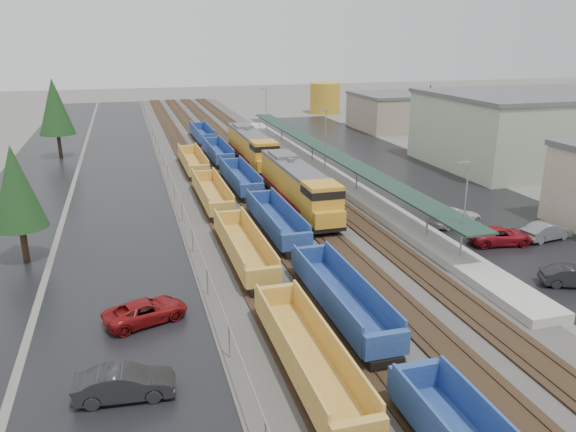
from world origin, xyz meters
name	(u,v)px	position (x,y,z in m)	size (l,w,h in m)	color
ballast_strip	(234,162)	(0.00, 60.00, 0.04)	(20.00, 160.00, 0.08)	#302D2B
trackbed	(234,161)	(0.00, 60.00, 0.16)	(14.60, 160.00, 0.22)	black
west_parking_lot	(120,169)	(-15.00, 60.00, 0.01)	(10.00, 160.00, 0.02)	black
west_road	(37,174)	(-25.00, 60.00, 0.01)	(9.00, 160.00, 0.02)	black
east_commuter_lot	(394,170)	(19.00, 50.00, 0.01)	(16.00, 100.00, 0.02)	black
station_platform	(325,169)	(9.50, 50.01, 0.73)	(3.00, 80.00, 8.00)	#9E9B93
chainlink_fence	(163,157)	(-9.50, 58.44, 1.61)	(0.08, 160.04, 2.02)	gray
industrial_buildings	(543,135)	(37.76, 45.85, 4.25)	(32.52, 75.30, 9.50)	#9E9179
distant_hills	(273,78)	(44.79, 210.68, 0.00)	(301.00, 140.00, 25.20)	#455441
tree_west_near	(16,187)	(-22.00, 30.00, 5.82)	(3.96, 3.96, 9.00)	#332316
tree_west_far	(55,107)	(-23.00, 70.00, 7.12)	(4.84, 4.84, 11.00)	#332316
tree_east	(429,109)	(28.00, 58.00, 6.47)	(4.40, 4.40, 10.00)	#332316
locomotive_lead	(298,186)	(2.00, 36.89, 2.39)	(3.00, 19.78, 4.48)	black
locomotive_trail	(252,147)	(2.00, 57.89, 2.39)	(3.00, 19.78, 4.48)	black
well_string_yellow	(243,248)	(-6.00, 25.10, 1.11)	(2.47, 76.70, 2.19)	#B08731
well_string_blue	(276,221)	(-2.00, 30.63, 1.13)	(2.54, 106.86, 2.25)	navy
storage_tank	(325,98)	(29.02, 104.63, 3.28)	(6.55, 6.55, 6.55)	#B68A24
parked_car_west_b	(124,384)	(-14.90, 10.04, 0.78)	(4.72, 1.65, 1.56)	black
parked_car_west_c	(146,311)	(-13.59, 17.44, 0.69)	(4.99, 2.30, 1.39)	maroon
parked_car_east_a	(573,277)	(14.88, 14.48, 0.71)	(4.29, 1.50, 1.41)	black
parked_car_east_b	(500,236)	(15.14, 22.92, 0.72)	(5.21, 2.40, 1.45)	maroon
parked_car_east_c	(454,217)	(14.18, 28.27, 0.80)	(5.52, 2.24, 1.60)	silver
parked_car_east_e	(547,231)	(19.58, 22.73, 0.76)	(4.61, 1.61, 1.52)	slate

